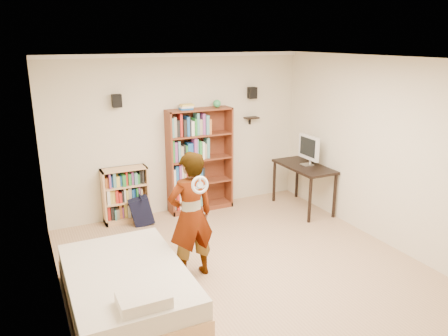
{
  "coord_description": "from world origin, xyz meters",
  "views": [
    {
      "loc": [
        -2.47,
        -4.42,
        2.92
      ],
      "look_at": [
        -0.07,
        0.6,
        1.27
      ],
      "focal_mm": 35.0,
      "sensor_mm": 36.0,
      "label": 1
    }
  ],
  "objects_px": {
    "low_bookshelf": "(125,195)",
    "computer_desk": "(303,187)",
    "daybed": "(127,284)",
    "tall_bookshelf": "(200,160)",
    "person": "(191,216)"
  },
  "relations": [
    {
      "from": "low_bookshelf",
      "to": "computer_desk",
      "type": "xyz_separation_m",
      "value": [
        2.96,
        -0.81,
        -0.05
      ]
    },
    {
      "from": "computer_desk",
      "to": "low_bookshelf",
      "type": "bearing_deg",
      "value": 164.62
    },
    {
      "from": "computer_desk",
      "to": "daybed",
      "type": "bearing_deg",
      "value": -155.47
    },
    {
      "from": "low_bookshelf",
      "to": "daybed",
      "type": "distance_m",
      "value": 2.49
    },
    {
      "from": "tall_bookshelf",
      "to": "person",
      "type": "xyz_separation_m",
      "value": [
        -0.98,
        -2.07,
        -0.08
      ]
    },
    {
      "from": "tall_bookshelf",
      "to": "person",
      "type": "distance_m",
      "value": 2.29
    },
    {
      "from": "computer_desk",
      "to": "daybed",
      "type": "height_order",
      "value": "computer_desk"
    },
    {
      "from": "tall_bookshelf",
      "to": "low_bookshelf",
      "type": "height_order",
      "value": "tall_bookshelf"
    },
    {
      "from": "person",
      "to": "low_bookshelf",
      "type": "bearing_deg",
      "value": -85.45
    },
    {
      "from": "daybed",
      "to": "person",
      "type": "height_order",
      "value": "person"
    },
    {
      "from": "tall_bookshelf",
      "to": "person",
      "type": "bearing_deg",
      "value": -115.33
    },
    {
      "from": "tall_bookshelf",
      "to": "low_bookshelf",
      "type": "distance_m",
      "value": 1.39
    },
    {
      "from": "low_bookshelf",
      "to": "person",
      "type": "xyz_separation_m",
      "value": [
        0.34,
        -2.1,
        0.36
      ]
    },
    {
      "from": "computer_desk",
      "to": "daybed",
      "type": "distance_m",
      "value": 3.88
    },
    {
      "from": "tall_bookshelf",
      "to": "person",
      "type": "height_order",
      "value": "tall_bookshelf"
    }
  ]
}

